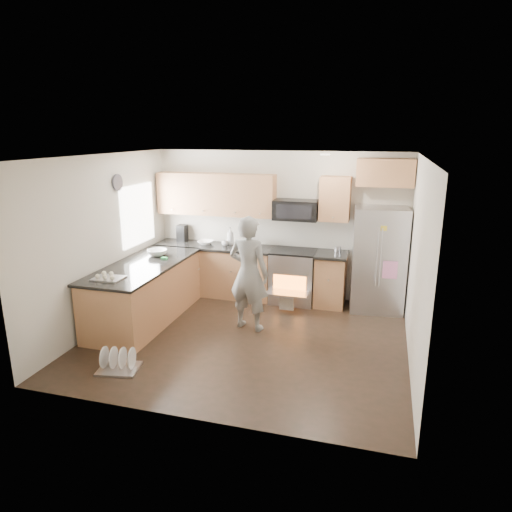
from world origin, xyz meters
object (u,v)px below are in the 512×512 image
(refrigerator, at_px, (378,260))
(stove_range, at_px, (294,264))
(person, at_px, (249,274))
(dish_rack, at_px, (119,364))

(refrigerator, bearing_deg, stove_range, 175.51)
(stove_range, relative_size, person, 1.03)
(refrigerator, distance_m, person, 2.27)
(person, xyz_separation_m, dish_rack, (-1.22, -1.69, -0.79))
(stove_range, xyz_separation_m, dish_rack, (-1.64, -3.00, -0.59))
(person, bearing_deg, stove_range, -96.51)
(person, bearing_deg, refrigerator, -133.03)
(refrigerator, height_order, dish_rack, refrigerator)
(refrigerator, relative_size, person, 1.00)
(refrigerator, height_order, person, refrigerator)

